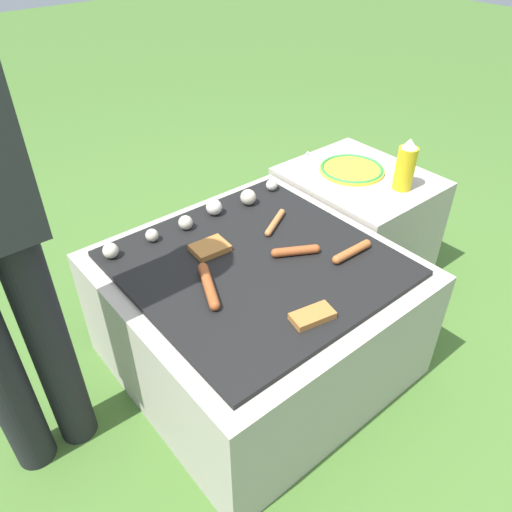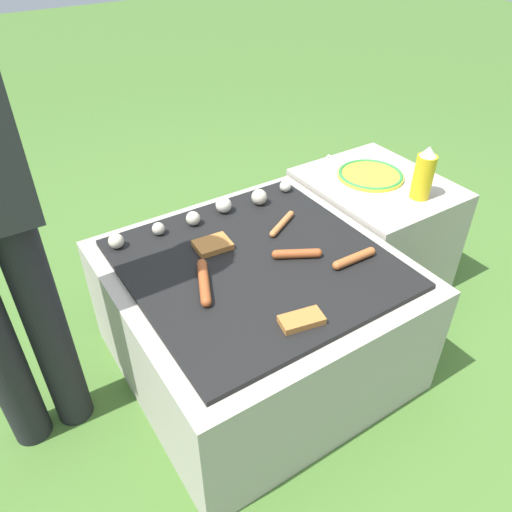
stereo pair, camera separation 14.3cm
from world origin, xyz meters
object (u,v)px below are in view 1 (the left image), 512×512
object	(u,v)px
sausage_front_center	(352,252)
plate_colorful	(352,169)
fork_utensil	(325,156)
condiment_bottle	(406,166)

from	to	relation	value
sausage_front_center	plate_colorful	world-z (taller)	sausage_front_center
sausage_front_center	fork_utensil	bearing A→B (deg)	50.88
fork_utensil	plate_colorful	bearing A→B (deg)	-93.96
condiment_bottle	fork_utensil	distance (m)	0.40
condiment_bottle	fork_utensil	bearing A→B (deg)	94.39
condiment_bottle	fork_utensil	xyz separation A→B (m)	(-0.03, 0.39, -0.09)
sausage_front_center	condiment_bottle	distance (m)	0.51
plate_colorful	condiment_bottle	world-z (taller)	condiment_bottle
plate_colorful	condiment_bottle	xyz separation A→B (m)	(0.04, -0.22, 0.09)
sausage_front_center	plate_colorful	bearing A→B (deg)	41.56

